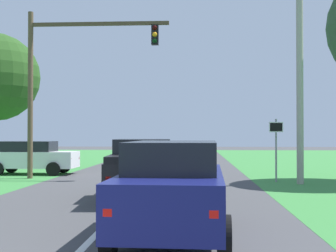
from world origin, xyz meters
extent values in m
plane|color=#424244|center=(0.00, 9.25, 0.00)|extent=(120.00, 120.00, 0.00)
cube|color=navy|center=(1.58, 5.35, 0.83)|extent=(2.11, 4.81, 0.94)
cube|color=black|center=(1.59, 5.59, 1.60)|extent=(1.81, 3.00, 0.61)
cube|color=red|center=(0.70, 3.03, 0.88)|extent=(0.14, 0.06, 0.12)
cube|color=red|center=(2.30, 2.98, 0.88)|extent=(0.14, 0.06, 0.12)
cylinder|color=black|center=(0.66, 6.85, 0.36)|extent=(0.26, 0.73, 0.72)
cylinder|color=black|center=(2.60, 6.79, 0.36)|extent=(0.26, 0.73, 0.72)
cylinder|color=black|center=(0.56, 3.91, 0.36)|extent=(0.26, 0.73, 0.72)
cylinder|color=black|center=(2.50, 3.84, 0.36)|extent=(0.26, 0.73, 0.72)
cube|color=black|center=(0.35, 11.00, 0.82)|extent=(2.25, 5.37, 0.84)
cube|color=black|center=(0.37, 10.74, 1.57)|extent=(1.83, 2.10, 0.65)
cube|color=black|center=(0.44, 9.37, 1.34)|extent=(1.97, 2.10, 0.20)
cube|color=red|center=(-0.30, 8.36, 0.86)|extent=(0.14, 0.07, 0.12)
cube|color=red|center=(1.30, 8.45, 0.86)|extent=(0.14, 0.07, 0.12)
cylinder|color=black|center=(-0.72, 12.58, 0.40)|extent=(0.28, 0.81, 0.80)
cylinder|color=black|center=(1.23, 12.69, 0.40)|extent=(0.28, 0.81, 0.80)
cylinder|color=black|center=(-0.53, 9.32, 0.40)|extent=(0.28, 0.81, 0.80)
cylinder|color=black|center=(1.42, 9.43, 0.40)|extent=(0.28, 0.81, 0.80)
cylinder|color=brown|center=(-5.58, 17.00, 3.86)|extent=(0.24, 0.24, 7.72)
cube|color=#4C3D2B|center=(-2.37, 17.00, 7.12)|extent=(6.43, 0.16, 0.16)
cube|color=black|center=(0.21, 17.00, 6.57)|extent=(0.32, 0.28, 0.90)
sphere|color=black|center=(0.21, 16.85, 6.87)|extent=(0.22, 0.22, 0.22)
sphere|color=orange|center=(0.21, 16.85, 6.57)|extent=(0.22, 0.22, 0.22)
sphere|color=black|center=(0.21, 16.85, 6.27)|extent=(0.22, 0.22, 0.22)
cylinder|color=gray|center=(5.49, 16.07, 1.35)|extent=(0.08, 0.08, 2.70)
cube|color=white|center=(5.49, 16.04, 2.35)|extent=(0.60, 0.03, 0.44)
cube|color=black|center=(5.49, 16.03, 2.35)|extent=(0.52, 0.01, 0.36)
cube|color=silver|center=(-6.30, 19.19, 0.75)|extent=(4.55, 1.81, 0.82)
cube|color=black|center=(-6.53, 19.19, 1.42)|extent=(2.73, 1.59, 0.52)
cube|color=red|center=(-4.06, 18.45, 0.79)|extent=(0.06, 0.14, 0.12)
cube|color=red|center=(-4.05, 19.93, 0.79)|extent=(0.06, 0.14, 0.12)
cylinder|color=black|center=(-7.71, 20.10, 0.34)|extent=(0.68, 0.22, 0.68)
cylinder|color=black|center=(-4.89, 18.28, 0.34)|extent=(0.68, 0.22, 0.68)
cylinder|color=black|center=(-4.89, 20.09, 0.34)|extent=(0.68, 0.22, 0.68)
cylinder|color=#9E998E|center=(6.34, 15.33, 4.39)|extent=(0.28, 0.28, 8.79)
camera|label=1|loc=(2.02, -3.88, 2.07)|focal=49.31mm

